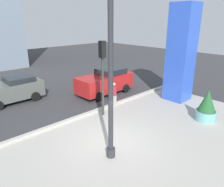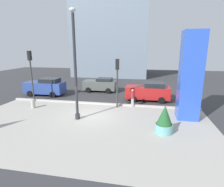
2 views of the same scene
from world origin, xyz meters
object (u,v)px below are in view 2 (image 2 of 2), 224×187
Objects in this scene: traffic_light_far_side at (31,68)px; car_curb_east at (100,85)px; art_pillar_blue at (190,76)px; concrete_bollard at (33,104)px; traffic_light_corner at (117,75)px; potted_plant_near_left at (164,120)px; lamp_post at (75,68)px; car_far_lane at (46,87)px; car_passing_lane at (148,91)px; pedestrian_on_sidewalk at (132,97)px.

car_curb_east is (5.52, 5.43, -2.45)m from traffic_light_far_side.
concrete_bollard is at bearing -179.79° from art_pillar_blue.
potted_plant_near_left is at bearing -50.43° from traffic_light_corner.
car_far_lane is (-6.22, 6.27, -2.83)m from lamp_post.
lamp_post reaches higher than car_far_lane.
concrete_bollard is 0.15× the size of traffic_light_far_side.
traffic_light_corner is 6.90m from car_curb_east.
car_passing_lane is (11.42, -0.10, -0.03)m from car_far_lane.
potted_plant_near_left is 14.45m from car_far_lane.
lamp_post reaches higher than potted_plant_near_left.
traffic_light_corner is 2.64× the size of pedestrian_on_sidewalk.
concrete_bollard is 0.46× the size of pedestrian_on_sidewalk.
car_far_lane reaches higher than concrete_bollard.
traffic_light_far_side is at bearing 158.20° from potted_plant_near_left.
art_pillar_blue is 1.49× the size of traffic_light_corner.
lamp_post is 4.23m from traffic_light_corner.
lamp_post is at bearing -19.58° from concrete_bollard.
art_pillar_blue reaches higher than car_far_lane.
art_pillar_blue is at bearing 12.34° from lamp_post.
lamp_post is 1.57× the size of traffic_light_far_side.
lamp_post is 8.29m from art_pillar_blue.
traffic_light_far_side is at bearing -135.45° from car_curb_east.
traffic_light_far_side is 1.13× the size of car_far_lane.
car_far_lane is 11.42m from car_passing_lane.
concrete_bollard is (-4.84, 1.72, -3.43)m from lamp_post.
art_pillar_blue is 5.73m from car_passing_lane.
pedestrian_on_sidewalk is (3.80, 3.78, -2.90)m from lamp_post.
traffic_light_far_side is (-12.25, 4.90, 2.49)m from potted_plant_near_left.
traffic_light_corner reaches higher than car_far_lane.
traffic_light_far_side reaches higher than potted_plant_near_left.
traffic_light_corner is at bearing -62.61° from car_curb_east.
traffic_light_corner is 9.38m from car_far_lane.
car_curb_east is (4.28, 7.44, 0.49)m from concrete_bollard.
car_passing_lane reaches higher than pedestrian_on_sidewalk.
lamp_post is 4.76× the size of pedestrian_on_sidewalk.
car_far_lane is at bearing 106.90° from concrete_bollard.
pedestrian_on_sidewalk is at bearing 0.27° from traffic_light_far_side.
traffic_light_corner is at bearing -2.81° from traffic_light_far_side.
car_passing_lane is (5.76, -2.99, 0.07)m from car_curb_east.
concrete_bollard is 8.89m from pedestrian_on_sidewalk.
lamp_post reaches higher than car_passing_lane.
traffic_light_corner is 1.09× the size of car_curb_east.
car_far_lane is (-1.38, 4.55, 0.59)m from concrete_bollard.
car_passing_lane is at bearing -0.48° from car_far_lane.
art_pillar_blue is 5.82m from traffic_light_corner.
lamp_post reaches higher than traffic_light_far_side.
potted_plant_near_left is 0.42× the size of traffic_light_corner.
concrete_bollard is at bearing -58.34° from traffic_light_far_side.
concrete_bollard is 4.79m from car_far_lane.
art_pillar_blue is 11.61m from car_curb_east.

